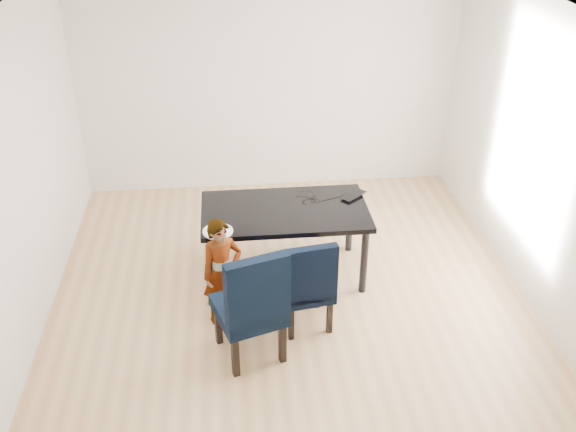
{
  "coord_description": "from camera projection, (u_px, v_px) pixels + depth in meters",
  "views": [
    {
      "loc": [
        -0.51,
        -4.82,
        3.8
      ],
      "look_at": [
        0.0,
        0.2,
        0.85
      ],
      "focal_mm": 40.0,
      "sensor_mm": 36.0,
      "label": 1
    }
  ],
  "objects": [
    {
      "name": "ceiling",
      "position": [
        291.0,
        13.0,
        4.73
      ],
      "size": [
        4.5,
        5.0,
        0.01
      ],
      "primitive_type": "cube",
      "color": "white",
      "rests_on": "wall_back"
    },
    {
      "name": "wall_back",
      "position": [
        268.0,
        82.0,
        7.57
      ],
      "size": [
        4.5,
        0.01,
        2.7
      ],
      "primitive_type": "cube",
      "color": "silver",
      "rests_on": "ground"
    },
    {
      "name": "dining_table",
      "position": [
        285.0,
        242.0,
        6.34
      ],
      "size": [
        1.6,
        0.9,
        0.75
      ],
      "primitive_type": "cube",
      "color": "black",
      "rests_on": "floor"
    },
    {
      "name": "child",
      "position": [
        222.0,
        272.0,
        5.65
      ],
      "size": [
        0.44,
        0.37,
        1.04
      ],
      "primitive_type": "imported",
      "rotation": [
        0.0,
        0.0,
        0.38
      ],
      "color": "#D24A11",
      "rests_on": "floor"
    },
    {
      "name": "floor",
      "position": [
        290.0,
        304.0,
        6.1
      ],
      "size": [
        4.5,
        5.0,
        0.01
      ],
      "primitive_type": "cube",
      "color": "tan",
      "rests_on": "ground"
    },
    {
      "name": "wall_right",
      "position": [
        546.0,
        165.0,
        5.61
      ],
      "size": [
        0.01,
        5.0,
        2.7
      ],
      "primitive_type": "cube",
      "color": "silver",
      "rests_on": "ground"
    },
    {
      "name": "sandwich",
      "position": [
        217.0,
        229.0,
        5.76
      ],
      "size": [
        0.14,
        0.08,
        0.05
      ],
      "primitive_type": "ellipsoid",
      "rotation": [
        0.0,
        0.0,
        -0.19
      ],
      "color": "#C56E46",
      "rests_on": "plate"
    },
    {
      "name": "plate",
      "position": [
        218.0,
        231.0,
        5.79
      ],
      "size": [
        0.34,
        0.34,
        0.02
      ],
      "primitive_type": "cylinder",
      "rotation": [
        0.0,
        0.0,
        0.31
      ],
      "color": "white",
      "rests_on": "dining_table"
    },
    {
      "name": "laptop",
      "position": [
        351.0,
        194.0,
        6.39
      ],
      "size": [
        0.34,
        0.33,
        0.02
      ],
      "primitive_type": "imported",
      "rotation": [
        0.0,
        0.0,
        3.83
      ],
      "color": "black",
      "rests_on": "dining_table"
    },
    {
      "name": "wall_front",
      "position": [
        342.0,
        398.0,
        3.26
      ],
      "size": [
        4.5,
        0.01,
        2.7
      ],
      "primitive_type": "cube",
      "color": "silver",
      "rests_on": "ground"
    },
    {
      "name": "chair_right",
      "position": [
        305.0,
        281.0,
        5.63
      ],
      "size": [
        0.51,
        0.53,
        0.93
      ],
      "primitive_type": "cube",
      "rotation": [
        0.0,
        0.0,
        0.15
      ],
      "color": "black",
      "rests_on": "floor"
    },
    {
      "name": "cable_tangle",
      "position": [
        310.0,
        201.0,
        6.28
      ],
      "size": [
        0.19,
        0.19,
        0.01
      ],
      "primitive_type": "torus",
      "rotation": [
        0.0,
        0.0,
        0.21
      ],
      "color": "black",
      "rests_on": "dining_table"
    },
    {
      "name": "chair_left",
      "position": [
        249.0,
        301.0,
        5.25
      ],
      "size": [
        0.67,
        0.68,
        1.09
      ],
      "primitive_type": "cube",
      "rotation": [
        0.0,
        0.0,
        0.31
      ],
      "color": "black",
      "rests_on": "floor"
    },
    {
      "name": "wall_left",
      "position": [
        15.0,
        189.0,
        5.22
      ],
      "size": [
        0.01,
        5.0,
        2.7
      ],
      "primitive_type": "cube",
      "color": "white",
      "rests_on": "ground"
    }
  ]
}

